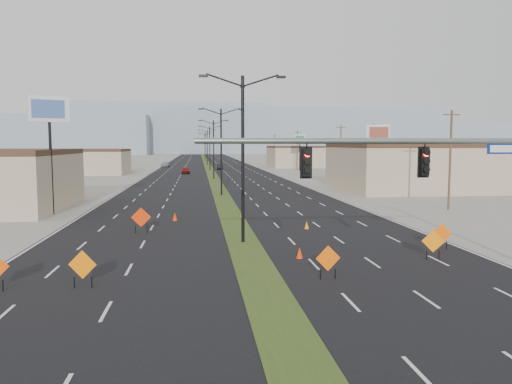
{
  "coord_description": "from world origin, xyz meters",
  "views": [
    {
      "loc": [
        -2.66,
        -17.81,
        5.98
      ],
      "look_at": [
        0.66,
        10.81,
        3.2
      ],
      "focal_mm": 35.0,
      "sensor_mm": 36.0,
      "label": 1
    }
  ],
  "objects": [
    {
      "name": "pole_sign_west",
      "position": [
        -15.06,
        26.16,
        8.18
      ],
      "size": [
        3.13,
        1.62,
        9.99
      ],
      "rotation": [
        0.0,
        0.0,
        0.41
      ],
      "color": "black",
      "rests_on": "ground"
    },
    {
      "name": "utility_pole_0",
      "position": [
        20.0,
        25.0,
        4.67
      ],
      "size": [
        1.6,
        0.2,
        9.0
      ],
      "color": "#4C3823",
      "rests_on": "ground"
    },
    {
      "name": "building_se_far",
      "position": [
        38.0,
        110.0,
        2.5
      ],
      "size": [
        44.0,
        16.0,
        5.0
      ],
      "primitive_type": "cube",
      "color": "tan",
      "rests_on": "ground"
    },
    {
      "name": "cone_1",
      "position": [
        4.89,
        16.28,
        0.28
      ],
      "size": [
        0.37,
        0.37,
        0.56
      ],
      "primitive_type": "cone",
      "rotation": [
        0.0,
        0.0,
        0.11
      ],
      "color": "orange",
      "rests_on": "ground"
    },
    {
      "name": "pole_sign_east_near",
      "position": [
        18.13,
        38.29,
        6.63
      ],
      "size": [
        2.64,
        1.23,
        8.22
      ],
      "rotation": [
        0.0,
        0.0,
        -0.34
      ],
      "color": "black",
      "rests_on": "ground"
    },
    {
      "name": "cone_2",
      "position": [
        0.82,
        22.0,
        0.27
      ],
      "size": [
        0.42,
        0.42,
        0.54
      ],
      "primitive_type": "cone",
      "rotation": [
        0.0,
        0.0,
        -0.41
      ],
      "color": "#FF4D05",
      "rests_on": "ground"
    },
    {
      "name": "cone_0",
      "position": [
        2.56,
        7.39,
        0.3
      ],
      "size": [
        0.36,
        0.36,
        0.6
      ],
      "primitive_type": "cone",
      "rotation": [
        0.0,
        0.0,
        -0.01
      ],
      "color": "red",
      "rests_on": "ground"
    },
    {
      "name": "mesa_east",
      "position": [
        180.0,
        290.0,
        9.0
      ],
      "size": [
        160.0,
        50.0,
        18.0
      ],
      "primitive_type": "cube",
      "color": "#8698A6",
      "rests_on": "ground"
    },
    {
      "name": "utility_pole_3",
      "position": [
        20.0,
        130.0,
        4.67
      ],
      "size": [
        1.6,
        0.2,
        9.0
      ],
      "color": "#4C3823",
      "rests_on": "ground"
    },
    {
      "name": "streetlight_5",
      "position": [
        0.0,
        152.0,
        5.42
      ],
      "size": [
        5.15,
        0.24,
        10.02
      ],
      "color": "black",
      "rests_on": "ground"
    },
    {
      "name": "ground",
      "position": [
        0.0,
        0.0,
        0.0
      ],
      "size": [
        600.0,
        600.0,
        0.0
      ],
      "primitive_type": "plane",
      "color": "gray",
      "rests_on": "ground"
    },
    {
      "name": "pole_sign_east_far",
      "position": [
        20.37,
        94.07,
        6.56
      ],
      "size": [
        2.65,
        1.08,
        8.14
      ],
      "rotation": [
        0.0,
        0.0,
        0.28
      ],
      "color": "black",
      "rests_on": "ground"
    },
    {
      "name": "road_surface",
      "position": [
        0.0,
        100.0,
        0.0
      ],
      "size": [
        25.0,
        400.0,
        0.02
      ],
      "primitive_type": "cube",
      "color": "black",
      "rests_on": "ground"
    },
    {
      "name": "streetlight_1",
      "position": [
        0.0,
        40.0,
        5.42
      ],
      "size": [
        5.15,
        0.24,
        10.02
      ],
      "color": "black",
      "rests_on": "ground"
    },
    {
      "name": "car_mid",
      "position": [
        2.43,
        99.32,
        0.69
      ],
      "size": [
        1.63,
        4.22,
        1.37
      ],
      "primitive_type": "imported",
      "rotation": [
        0.0,
        0.0,
        -0.04
      ],
      "color": "black",
      "rests_on": "ground"
    },
    {
      "name": "streetlight_2",
      "position": [
        0.0,
        68.0,
        5.42
      ],
      "size": [
        5.15,
        0.24,
        10.02
      ],
      "color": "black",
      "rests_on": "ground"
    },
    {
      "name": "building_se_near",
      "position": [
        34.0,
        45.0,
        2.75
      ],
      "size": [
        36.0,
        18.0,
        5.5
      ],
      "primitive_type": "cube",
      "color": "tan",
      "rests_on": "ground"
    },
    {
      "name": "streetlight_6",
      "position": [
        0.0,
        180.0,
        5.42
      ],
      "size": [
        5.15,
        0.24,
        10.02
      ],
      "color": "black",
      "rests_on": "ground"
    },
    {
      "name": "streetlight_0",
      "position": [
        0.0,
        12.0,
        5.42
      ],
      "size": [
        5.15,
        0.24,
        10.02
      ],
      "color": "black",
      "rests_on": "ground"
    },
    {
      "name": "construction_sign_5",
      "position": [
        11.02,
        8.69,
        0.87
      ],
      "size": [
        1.05,
        0.46,
        1.49
      ],
      "rotation": [
        0.0,
        0.0,
        -0.39
      ],
      "color": "#FB5605",
      "rests_on": "ground"
    },
    {
      "name": "streetlight_3",
      "position": [
        0.0,
        96.0,
        5.42
      ],
      "size": [
        5.15,
        0.24,
        10.02
      ],
      "color": "black",
      "rests_on": "ground"
    },
    {
      "name": "utility_pole_2",
      "position": [
        20.0,
        95.0,
        4.67
      ],
      "size": [
        1.6,
        0.2,
        9.0
      ],
      "color": "#4C3823",
      "rests_on": "ground"
    },
    {
      "name": "building_sw_far",
      "position": [
        -32.0,
        85.0,
        2.25
      ],
      "size": [
        30.0,
        14.0,
        4.5
      ],
      "primitive_type": "cube",
      "color": "tan",
      "rests_on": "ground"
    },
    {
      "name": "utility_pole_1",
      "position": [
        20.0,
        60.0,
        4.67
      ],
      "size": [
        1.6,
        0.2,
        9.0
      ],
      "color": "#4C3823",
      "rests_on": "ground"
    },
    {
      "name": "cone_3",
      "position": [
        -4.52,
        21.22,
        0.32
      ],
      "size": [
        0.47,
        0.47,
        0.64
      ],
      "primitive_type": "cone",
      "rotation": [
        0.0,
        0.0,
        0.25
      ],
      "color": "#EE2F05",
      "rests_on": "ground"
    },
    {
      "name": "mesa_backdrop",
      "position": [
        -30.0,
        320.0,
        16.0
      ],
      "size": [
        140.0,
        50.0,
        32.0
      ],
      "primitive_type": "cube",
      "color": "#8698A6",
      "rests_on": "ground"
    },
    {
      "name": "car_left",
      "position": [
        -5.18,
        83.7,
        0.68
      ],
      "size": [
        1.65,
        3.98,
        1.35
      ],
      "primitive_type": "imported",
      "rotation": [
        0.0,
        0.0,
        -0.01
      ],
      "color": "maroon",
      "rests_on": "ground"
    },
    {
      "name": "construction_sign_3",
      "position": [
        3.0,
        3.3,
        0.89
      ],
      "size": [
        1.14,
        0.17,
        1.52
      ],
      "rotation": [
        0.0,
        0.0,
        0.12
      ],
      "color": "#FB5B05",
      "rests_on": "ground"
    },
    {
      "name": "streetlight_4",
      "position": [
        0.0,
        124.0,
        5.42
      ],
      "size": [
        5.15,
        0.24,
        10.02
      ],
      "color": "black",
      "rests_on": "ground"
    },
    {
      "name": "car_far",
      "position": [
        -11.25,
        114.95,
        0.67
      ],
      "size": [
        2.39,
        4.79,
        1.34
      ],
      "primitive_type": "imported",
      "rotation": [
        0.0,
        0.0,
        -0.11
      ],
      "color": "#A0A3A9",
      "rests_on": "ground"
    },
    {
      "name": "mesa_center",
      "position": [
        40.0,
        300.0,
        14.0
      ],
      "size": [
        220.0,
        50.0,
        28.0
      ],
      "primitive_type": "cube",
      "color": "#8698A6",
      "rests_on": "ground"
    },
    {
      "name": "construction_sign_2",
      "position": [
        -6.5,
        15.84,
        1.04
      ],
      "size": [
        1.32,
        0.06,
        1.76
      ],
      "rotation": [
        0.0,
        0.0,
        0.02
      ],
      "color": "red",
      "rests_on": "ground"
    },
    {
      "name": "construction_sign_4",
      "position": [
        9.39,
        6.37,
        0.91
      ],
      "size": [
        1.11,
        0.4,
        1.55
      ],
      "rotation": [
        0.0,
        0.0,
        -0.32
      ],
      "color": "orange",
      "rests_on": "ground"
    },
    {
      "name": "construction_sign_1",
      "position": [
        -7.48,
        3.13,
        0.94
      ],
      "size": [
        1.19,
        0.27,
        1.6
      ],
      "rotation": [
        0.0,
        0.0,
        -0.2
      ],
      "color": "orange",
      "rests_on": "ground"
    },
    {
      "name": "median_strip",
      "position": [
        0.0,
        100.0,
        0.0
      ],
      "size": [
        2.0,
        400.0,
        0.04
      ],
      "primitive_type": "cube",
      "color": "#2A4418",
      "rests_on": "ground"
    },
    {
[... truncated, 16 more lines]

